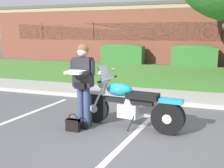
# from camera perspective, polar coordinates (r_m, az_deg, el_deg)

# --- Properties ---
(ground_plane) EXTENTS (140.00, 140.00, 0.00)m
(ground_plane) POSITION_cam_1_polar(r_m,az_deg,el_deg) (4.99, 1.99, -11.87)
(ground_plane) COLOR #565659
(curb_strip) EXTENTS (60.00, 0.20, 0.12)m
(curb_strip) POSITION_cam_1_polar(r_m,az_deg,el_deg) (7.60, 8.41, -3.54)
(curb_strip) COLOR #ADA89E
(curb_strip) RESTS_ON ground
(concrete_walk) EXTENTS (60.00, 1.50, 0.08)m
(concrete_walk) POSITION_cam_1_polar(r_m,az_deg,el_deg) (8.42, 9.52, -2.31)
(concrete_walk) COLOR #ADA89E
(concrete_walk) RESTS_ON ground
(grass_lawn) EXTENTS (60.00, 6.94, 0.06)m
(grass_lawn) POSITION_cam_1_polar(r_m,az_deg,el_deg) (12.53, 12.87, 1.80)
(grass_lawn) COLOR #478433
(grass_lawn) RESTS_ON ground
(stall_stripe_0) EXTENTS (0.54, 4.39, 0.01)m
(stall_stripe_0) POSITION_cam_1_polar(r_m,az_deg,el_deg) (6.41, -21.01, -7.38)
(stall_stripe_0) COLOR silver
(stall_stripe_0) RESTS_ON ground
(stall_stripe_1) EXTENTS (0.54, 4.39, 0.01)m
(stall_stripe_1) POSITION_cam_1_polar(r_m,az_deg,el_deg) (5.14, 3.99, -11.17)
(stall_stripe_1) COLOR silver
(stall_stripe_1) RESTS_ON ground
(motorcycle) EXTENTS (2.24, 0.82, 1.26)m
(motorcycle) POSITION_cam_1_polar(r_m,az_deg,el_deg) (5.48, 4.44, -4.42)
(motorcycle) COLOR black
(motorcycle) RESTS_ON ground
(rider_person) EXTENTS (0.54, 0.60, 1.70)m
(rider_person) POSITION_cam_1_polar(r_m,az_deg,el_deg) (5.42, -6.19, 0.98)
(rider_person) COLOR black
(rider_person) RESTS_ON ground
(handbag) EXTENTS (0.28, 0.13, 0.36)m
(handbag) POSITION_cam_1_polar(r_m,az_deg,el_deg) (5.47, -8.21, -8.32)
(handbag) COLOR black
(handbag) RESTS_ON ground
(hedge_left) EXTENTS (2.61, 0.90, 1.24)m
(hedge_left) POSITION_cam_1_polar(r_m,az_deg,el_deg) (16.96, 2.28, 6.46)
(hedge_left) COLOR #336B2D
(hedge_left) RESTS_ON ground
(hedge_center_left) EXTENTS (2.52, 0.90, 1.24)m
(hedge_center_left) POSITION_cam_1_polar(r_m,az_deg,el_deg) (16.23, 16.92, 5.81)
(hedge_center_left) COLOR #336B2D
(hedge_center_left) RESTS_ON ground
(brick_building) EXTENTS (23.61, 10.86, 3.81)m
(brick_building) POSITION_cam_1_polar(r_m,az_deg,el_deg) (22.50, 11.24, 10.52)
(brick_building) COLOR brown
(brick_building) RESTS_ON ground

